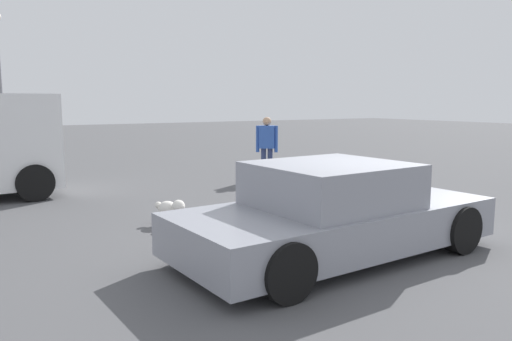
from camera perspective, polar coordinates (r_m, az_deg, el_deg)
ground_plane at (r=7.18m, az=10.23°, el=-8.58°), size 80.00×80.00×0.00m
sedan_foreground at (r=6.61m, az=8.92°, el=-4.89°), size 4.44×2.13×1.24m
dog at (r=8.32m, az=-9.77°, el=-4.33°), size 0.40×0.59×0.44m
pedestrian at (r=12.92m, az=1.25°, el=3.20°), size 0.47×0.44×1.63m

